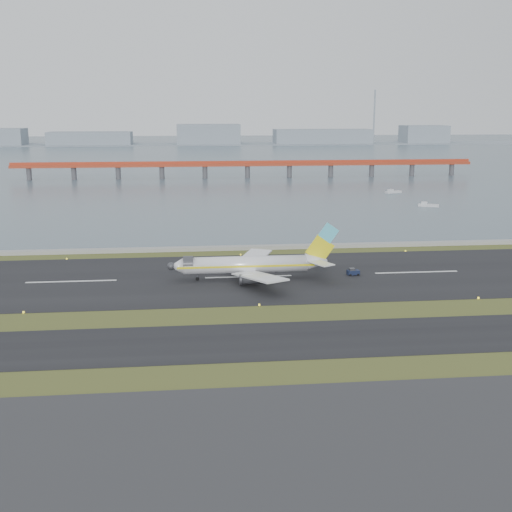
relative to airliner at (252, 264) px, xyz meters
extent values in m
plane|color=#314418|center=(-0.69, -28.00, -3.46)|extent=(1000.00, 1000.00, 0.00)
cube|color=#303032|center=(-0.69, -83.00, -3.41)|extent=(1000.00, 50.00, 0.10)
cube|color=black|center=(-0.69, -40.00, -3.41)|extent=(1000.00, 18.00, 0.10)
cube|color=black|center=(-0.69, 2.00, -3.41)|extent=(1000.00, 45.00, 0.10)
cube|color=gray|center=(-0.69, 32.00, -2.96)|extent=(1000.00, 2.50, 1.00)
cube|color=#475866|center=(-0.69, 432.00, -3.46)|extent=(1400.00, 800.00, 1.30)
cube|color=#A8351C|center=(19.31, 222.00, 4.04)|extent=(260.00, 5.00, 1.60)
cube|color=#A8351C|center=(19.31, 222.00, 5.54)|extent=(260.00, 0.40, 1.40)
cylinder|color=#4C4C51|center=(-76.69, 222.00, -0.46)|extent=(2.80, 2.80, 7.00)
cylinder|color=#4C4C51|center=(19.31, 222.00, -0.46)|extent=(2.80, 2.80, 7.00)
cylinder|color=#4C4C51|center=(115.31, 222.00, -0.46)|extent=(2.80, 2.80, 7.00)
cube|color=gray|center=(-0.69, 592.00, -3.46)|extent=(1400.00, 80.00, 1.00)
cube|color=gray|center=(-120.69, 592.00, 3.54)|extent=(90.00, 35.00, 14.00)
cube|color=gray|center=(9.31, 592.00, 7.54)|extent=(70.00, 35.00, 22.00)
cube|color=gray|center=(139.31, 592.00, 4.54)|extent=(110.00, 35.00, 16.00)
cube|color=gray|center=(259.31, 592.00, 6.54)|extent=(50.00, 35.00, 20.00)
cylinder|color=gray|center=(199.31, 592.00, 26.54)|extent=(1.80, 1.80, 60.00)
cylinder|color=white|center=(-1.50, 0.00, 0.04)|extent=(28.00, 3.80, 3.80)
cone|color=white|center=(-17.10, 0.00, 0.04)|extent=(3.20, 3.80, 3.80)
cone|color=white|center=(14.70, 0.00, 0.34)|extent=(5.00, 3.80, 3.80)
cube|color=yellow|center=(-1.50, -1.92, 0.04)|extent=(31.00, 0.06, 0.45)
cube|color=yellow|center=(-1.50, 1.92, 0.04)|extent=(31.00, 0.06, 0.45)
cube|color=white|center=(0.70, -8.50, -0.66)|extent=(11.31, 15.89, 1.66)
cube|color=white|center=(0.70, 8.50, -0.66)|extent=(11.31, 15.89, 1.66)
cylinder|color=#39393E|center=(-1.00, -6.00, -1.86)|extent=(4.20, 2.10, 2.10)
cylinder|color=#39393E|center=(-1.00, 6.00, -1.86)|extent=(4.20, 2.10, 2.10)
cube|color=yellow|center=(15.50, 0.00, 3.24)|extent=(6.80, 0.35, 6.85)
cube|color=#55D2F1|center=(17.40, 0.00, 6.94)|extent=(4.85, 0.37, 4.90)
cube|color=white|center=(15.00, -3.80, 0.84)|extent=(5.64, 6.80, 0.22)
cube|color=white|center=(15.00, 3.80, 0.84)|extent=(5.64, 6.80, 0.22)
cylinder|color=black|center=(-12.50, 0.00, -3.01)|extent=(0.80, 0.28, 0.80)
cylinder|color=black|center=(0.00, -2.80, -2.91)|extent=(1.00, 0.38, 1.00)
cylinder|color=black|center=(0.00, 2.80, -2.91)|extent=(1.00, 0.38, 1.00)
cube|color=#131B36|center=(23.68, 0.81, -2.68)|extent=(2.92, 1.83, 1.04)
cube|color=#39393E|center=(23.33, 0.78, -1.98)|extent=(1.34, 1.42, 0.61)
cylinder|color=black|center=(22.80, 0.03, -3.15)|extent=(0.63, 0.32, 0.61)
cylinder|color=black|center=(22.66, 1.41, -3.15)|extent=(0.63, 0.32, 0.61)
cylinder|color=black|center=(24.70, 0.22, -3.15)|extent=(0.63, 0.32, 0.61)
cylinder|color=black|center=(24.56, 1.60, -3.15)|extent=(0.63, 0.32, 0.61)
cube|color=silver|center=(81.08, 104.40, -3.01)|extent=(8.23, 5.50, 1.02)
cube|color=silver|center=(79.53, 105.09, -2.10)|extent=(2.80, 2.57, 1.02)
cube|color=silver|center=(80.44, 147.34, -3.01)|extent=(8.21, 5.13, 1.01)
cube|color=silver|center=(78.87, 146.73, -2.11)|extent=(2.74, 2.48, 1.01)
camera|label=1|loc=(-13.96, -140.50, 34.25)|focal=45.00mm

